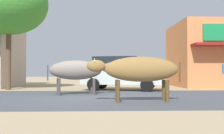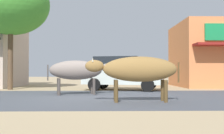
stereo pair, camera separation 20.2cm
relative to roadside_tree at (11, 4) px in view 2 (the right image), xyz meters
name	(u,v)px [view 2 (the right image)]	position (x,y,z in m)	size (l,w,h in m)	color
ground	(85,97)	(4.12, -4.18, -4.34)	(80.00, 80.00, 0.00)	tan
asphalt_road	(85,97)	(4.12, -4.18, -4.34)	(72.00, 6.63, 0.00)	#4A4D55
roadside_tree	(11,4)	(0.00, 0.00, 0.00)	(3.90, 3.90, 5.92)	brown
parked_hatchback_car	(122,73)	(5.63, -0.48, -3.50)	(4.15, 2.52, 1.64)	silver
cow_near_brown	(78,70)	(3.72, -3.01, -3.39)	(2.66, 1.16, 1.35)	gray
cow_far_dark	(138,70)	(5.81, -5.60, -3.37)	(2.85, 0.67, 1.36)	olive
pedestrian_by_shop	(223,72)	(11.18, 0.68, -3.45)	(0.47, 0.61, 1.53)	#3F3F47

